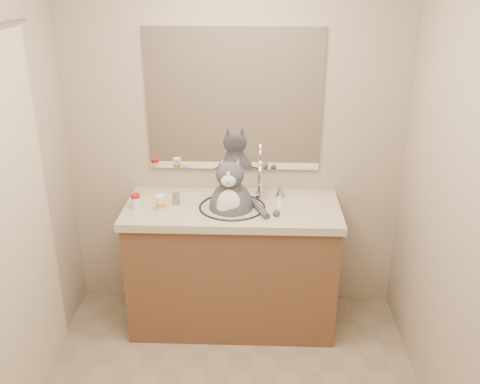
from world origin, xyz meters
name	(u,v)px	position (x,y,z in m)	size (l,w,h in m)	color
room	(221,223)	(0.00, 0.00, 1.20)	(2.22, 2.52, 2.42)	gray
vanity	(233,263)	(0.00, 0.96, 0.44)	(1.34, 0.59, 1.12)	brown
mirror	(234,101)	(0.00, 1.24, 1.45)	(1.10, 0.02, 0.90)	white
cat	(231,205)	(-0.01, 0.93, 0.87)	(0.39, 0.34, 0.55)	#424347
pill_bottle_redcap	(136,201)	(-0.59, 0.90, 0.90)	(0.06, 0.06, 0.10)	white
pill_bottle_orange	(161,203)	(-0.43, 0.88, 0.90)	(0.07, 0.07, 0.10)	white
grey_canister	(176,198)	(-0.35, 0.99, 0.89)	(0.06, 0.06, 0.07)	gray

